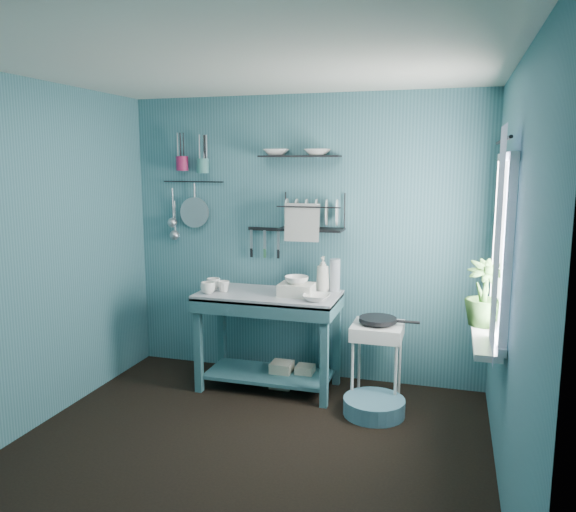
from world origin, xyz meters
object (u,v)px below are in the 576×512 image
(mug_right, at_px, (214,284))
(wash_tub, at_px, (297,290))
(mug_left, at_px, (208,288))
(mug_mid, at_px, (224,286))
(soap_bottle, at_px, (323,274))
(frying_pan, at_px, (378,320))
(hotplate_stand, at_px, (377,362))
(utensil_cup_teal, at_px, (203,166))
(floor_basin, at_px, (374,407))
(water_bottle, at_px, (335,275))
(potted_plant, at_px, (484,293))
(dish_rack, at_px, (312,212))
(storage_tin_small, at_px, (305,377))
(storage_tin_large, at_px, (282,374))
(colander, at_px, (194,212))
(utensil_cup_magenta, at_px, (182,163))
(work_counter, at_px, (269,341))

(mug_right, bearing_deg, wash_tub, -1.53)
(mug_left, distance_m, mug_mid, 0.14)
(soap_bottle, bearing_deg, frying_pan, -20.64)
(mug_mid, height_order, mug_right, mug_right)
(hotplate_stand, bearing_deg, soap_bottle, 148.74)
(mug_mid, height_order, soap_bottle, soap_bottle)
(mug_right, height_order, wash_tub, wash_tub)
(mug_left, distance_m, utensil_cup_teal, 1.15)
(floor_basin, bearing_deg, utensil_cup_teal, 159.97)
(water_bottle, height_order, potted_plant, potted_plant)
(mug_mid, xyz_separation_m, dish_rack, (0.68, 0.35, 0.62))
(mug_mid, bearing_deg, potted_plant, -11.39)
(utensil_cup_teal, height_order, storage_tin_small, utensil_cup_teal)
(potted_plant, xyz_separation_m, storage_tin_large, (-1.58, 0.53, -0.94))
(mug_mid, distance_m, water_bottle, 0.95)
(frying_pan, relative_size, potted_plant, 0.67)
(mug_left, height_order, colander, colander)
(hotplate_stand, distance_m, frying_pan, 0.36)
(wash_tub, relative_size, dish_rack, 0.51)
(mug_left, xyz_separation_m, wash_tub, (0.73, 0.14, 0.00))
(soap_bottle, distance_m, storage_tin_large, 0.94)
(mug_left, distance_m, floor_basin, 1.64)
(utensil_cup_magenta, distance_m, potted_plant, 2.87)
(frying_pan, bearing_deg, soap_bottle, 159.36)
(potted_plant, relative_size, floor_basin, 0.94)
(mug_right, bearing_deg, potted_plant, -12.29)
(mug_mid, bearing_deg, colander, 137.22)
(wash_tub, bearing_deg, work_counter, 175.43)
(utensil_cup_magenta, relative_size, utensil_cup_teal, 1.00)
(mug_mid, distance_m, soap_bottle, 0.85)
(colander, bearing_deg, work_counter, -23.52)
(water_bottle, xyz_separation_m, floor_basin, (0.42, -0.49, -0.91))
(colander, bearing_deg, mug_left, -55.60)
(mug_mid, xyz_separation_m, utensil_cup_magenta, (-0.55, 0.40, 1.03))
(mug_left, xyz_separation_m, colander, (-0.36, 0.53, 0.58))
(soap_bottle, height_order, dish_rack, dish_rack)
(frying_pan, relative_size, colander, 1.07)
(soap_bottle, height_order, utensil_cup_teal, utensil_cup_teal)
(mug_left, height_order, utensil_cup_magenta, utensil_cup_magenta)
(frying_pan, bearing_deg, colander, 168.65)
(soap_bottle, bearing_deg, work_counter, -154.54)
(water_bottle, xyz_separation_m, storage_tin_large, (-0.42, -0.17, -0.87))
(wash_tub, bearing_deg, frying_pan, 2.80)
(water_bottle, xyz_separation_m, hotplate_stand, (0.40, -0.21, -0.66))
(wash_tub, xyz_separation_m, frying_pan, (0.67, 0.03, -0.21))
(mug_left, relative_size, frying_pan, 0.41)
(soap_bottle, bearing_deg, utensil_cup_magenta, 174.29)
(wash_tub, xyz_separation_m, storage_tin_small, (0.05, 0.10, -0.79))
(dish_rack, relative_size, utensil_cup_magenta, 4.23)
(work_counter, bearing_deg, mug_left, -167.85)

